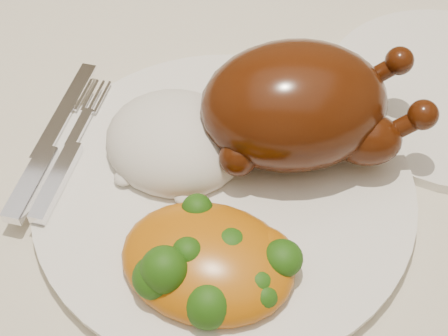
# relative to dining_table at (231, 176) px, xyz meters

# --- Properties ---
(dining_table) EXTENTS (1.60, 0.90, 0.76)m
(dining_table) POSITION_rel_dining_table_xyz_m (0.00, 0.00, 0.00)
(dining_table) COLOR brown
(dining_table) RESTS_ON floor
(tablecloth) EXTENTS (1.73, 1.03, 0.18)m
(tablecloth) POSITION_rel_dining_table_xyz_m (0.00, 0.00, 0.07)
(tablecloth) COLOR beige
(tablecloth) RESTS_ON dining_table
(dinner_plate) EXTENTS (0.38, 0.38, 0.01)m
(dinner_plate) POSITION_rel_dining_table_xyz_m (0.01, -0.10, 0.11)
(dinner_plate) COLOR white
(dinner_plate) RESTS_ON tablecloth
(roast_chicken) EXTENTS (0.19, 0.15, 0.09)m
(roast_chicken) POSITION_rel_dining_table_xyz_m (0.06, -0.04, 0.16)
(roast_chicken) COLOR #491C07
(roast_chicken) RESTS_ON dinner_plate
(rice_mound) EXTENTS (0.13, 0.12, 0.06)m
(rice_mound) POSITION_rel_dining_table_xyz_m (-0.03, -0.07, 0.13)
(rice_mound) COLOR white
(rice_mound) RESTS_ON dinner_plate
(mac_and_cheese) EXTENTS (0.13, 0.11, 0.05)m
(mac_and_cheese) POSITION_rel_dining_table_xyz_m (0.01, -0.17, 0.13)
(mac_and_cheese) COLOR #C6600C
(mac_and_cheese) RESTS_ON dinner_plate
(cutlery) EXTENTS (0.04, 0.17, 0.01)m
(cutlery) POSITION_rel_dining_table_xyz_m (-0.13, -0.10, 0.12)
(cutlery) COLOR silver
(cutlery) RESTS_ON dinner_plate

